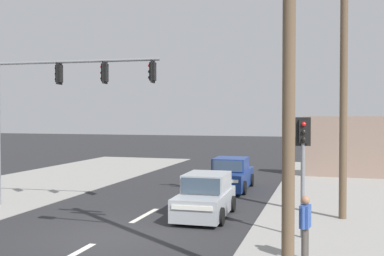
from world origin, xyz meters
The scene contains 10 objects.
ground_plane centered at (0.00, 0.00, 0.00)m, with size 140.00×140.00×0.00m, color #28282B.
lane_dash_mid centered at (0.00, 3.00, 0.00)m, with size 0.20×2.40×0.01m, color silver.
lane_dash_far centered at (0.00, 8.00, 0.00)m, with size 0.20×2.40×0.01m, color silver.
utility_pole_foreground_right centered at (5.39, -2.78, 5.55)m, with size 3.78×0.39×10.37m.
utility_pole_midground_right centered at (6.85, 4.40, 5.31)m, with size 1.80×0.26×10.14m.
traffic_signal_mast centered at (-4.03, 3.28, 4.35)m, with size 6.88×0.75×6.00m.
pedestal_signal_right_kerb centered at (5.62, 1.46, 2.42)m, with size 0.44×0.31×3.56m.
hatchback_oncoming_near centered at (2.16, 3.45, 0.70)m, with size 1.85×3.68×1.53m.
sedan_crossing_left centered at (1.83, 9.59, 0.70)m, with size 1.96×4.27×1.56m.
pedestrian_at_kerb centered at (5.78, -0.69, 0.93)m, with size 0.29×0.55×1.63m.
Camera 1 is at (6.19, -12.02, 3.57)m, focal length 42.00 mm.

